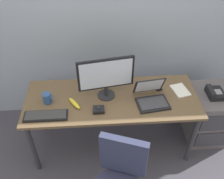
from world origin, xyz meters
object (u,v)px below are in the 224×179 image
Objects in this scene: cell_phone at (157,86)px; banana at (74,103)px; coffee_mug at (47,98)px; paper_notepad at (180,90)px; trackball_mouse at (99,109)px; laptop at (151,97)px; file_cabinet at (207,115)px; monitor_main at (106,76)px; desk_phone at (215,93)px; keyboard at (46,116)px.

banana reaches higher than cell_phone.
coffee_mug reaches higher than paper_notepad.
laptop is at bearing 11.94° from trackball_mouse.
trackball_mouse is at bearing -17.54° from coffee_mug.
file_cabinet is 1.84m from coffee_mug.
file_cabinet is 0.76m from cell_phone.
monitor_main reaches higher than banana.
desk_phone is 0.63m from cell_phone.
paper_notepad is (0.87, 0.24, -0.02)m from trackball_mouse.
banana is at bearing 156.20° from trackball_mouse.
keyboard is 0.50m from trackball_mouse.
file_cabinet is 4.57× the size of cell_phone.
laptop is 3.06× the size of coffee_mug.
cell_phone is (0.55, 0.11, -0.26)m from monitor_main.
laptop is at bearing -131.94° from cell_phone.
keyboard reaches higher than file_cabinet.
monitor_main is 0.42m from banana.
keyboard is at bearing -170.50° from file_cabinet.
keyboard is 1.19m from cell_phone.
keyboard is 3.60× the size of coffee_mug.
coffee_mug reaches higher than desk_phone.
paper_notepad is at bearing 7.14° from banana.
desk_phone is 1.77m from coffee_mug.
trackball_mouse is at bearing -23.80° from banana.
trackball_mouse is at bearing -168.06° from laptop.
paper_notepad is at bearing -177.96° from file_cabinet.
laptop is at bearing -168.81° from file_cabinet.
monitor_main is at bearing 174.80° from cell_phone.
trackball_mouse is 0.53m from coffee_mug.
keyboard is 1.97× the size of paper_notepad.
monitor_main reaches higher than laptop.
cell_phone is at bearing 14.17° from banana.
coffee_mug is 0.55× the size of paper_notepad.
file_cabinet is at bearing 1.85° from monitor_main.
keyboard is (-1.77, -0.30, 0.43)m from file_cabinet.
banana is (-1.51, -0.15, 0.43)m from file_cabinet.
desk_phone is 1.78m from keyboard.
laptop is 0.24m from cell_phone.
laptop reaches higher than cell_phone.
paper_notepad is (-0.40, -0.01, 0.42)m from file_cabinet.
file_cabinet is 1.84m from keyboard.
paper_notepad is (0.34, 0.13, -0.05)m from laptop.
desk_phone is 1.41× the size of cell_phone.
trackball_mouse is (-0.09, -0.22, -0.24)m from monitor_main.
coffee_mug is at bearing 91.16° from keyboard.
banana is at bearing -172.86° from paper_notepad.
desk_phone is at bearing -116.78° from file_cabinet.
desk_phone is 1.76× the size of coffee_mug.
file_cabinet is 0.36m from desk_phone.
laptop reaches higher than file_cabinet.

